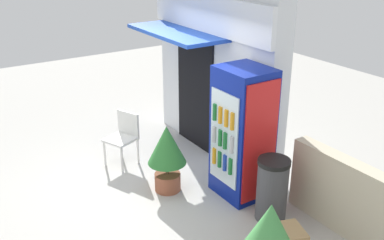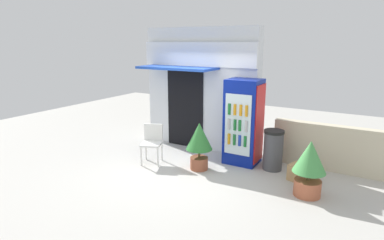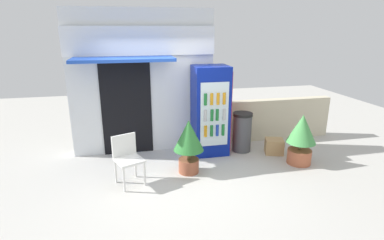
{
  "view_description": "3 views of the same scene",
  "coord_description": "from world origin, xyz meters",
  "px_view_note": "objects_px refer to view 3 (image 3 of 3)",
  "views": [
    {
      "loc": [
        5.4,
        -2.6,
        3.57
      ],
      "look_at": [
        0.32,
        0.71,
        1.03
      ],
      "focal_mm": 41.42,
      "sensor_mm": 36.0,
      "label": 1
    },
    {
      "loc": [
        3.54,
        -5.49,
        2.73
      ],
      "look_at": [
        0.04,
        0.47,
        1.03
      ],
      "focal_mm": 29.88,
      "sensor_mm": 36.0,
      "label": 2
    },
    {
      "loc": [
        -0.73,
        -4.98,
        2.69
      ],
      "look_at": [
        0.45,
        0.44,
        0.99
      ],
      "focal_mm": 28.38,
      "sensor_mm": 36.0,
      "label": 3
    }
  ],
  "objects_px": {
    "drink_cooler": "(211,111)",
    "cardboard_box": "(274,146)",
    "potted_plant_near_shop": "(189,141)",
    "potted_plant_curbside": "(301,136)",
    "trash_bin": "(242,132)",
    "plastic_chair": "(127,156)"
  },
  "relations": [
    {
      "from": "plastic_chair",
      "to": "potted_plant_near_shop",
      "type": "bearing_deg",
      "value": 8.09
    },
    {
      "from": "potted_plant_near_shop",
      "to": "trash_bin",
      "type": "relative_size",
      "value": 1.18
    },
    {
      "from": "drink_cooler",
      "to": "potted_plant_near_shop",
      "type": "relative_size",
      "value": 1.84
    },
    {
      "from": "trash_bin",
      "to": "cardboard_box",
      "type": "distance_m",
      "value": 0.77
    },
    {
      "from": "drink_cooler",
      "to": "potted_plant_curbside",
      "type": "distance_m",
      "value": 1.93
    },
    {
      "from": "drink_cooler",
      "to": "plastic_chair",
      "type": "height_order",
      "value": "drink_cooler"
    },
    {
      "from": "drink_cooler",
      "to": "cardboard_box",
      "type": "distance_m",
      "value": 1.63
    },
    {
      "from": "potted_plant_near_shop",
      "to": "trash_bin",
      "type": "distance_m",
      "value": 1.62
    },
    {
      "from": "trash_bin",
      "to": "potted_plant_curbside",
      "type": "bearing_deg",
      "value": -44.54
    },
    {
      "from": "potted_plant_near_shop",
      "to": "cardboard_box",
      "type": "bearing_deg",
      "value": 13.69
    },
    {
      "from": "plastic_chair",
      "to": "potted_plant_curbside",
      "type": "distance_m",
      "value": 3.45
    },
    {
      "from": "drink_cooler",
      "to": "plastic_chair",
      "type": "distance_m",
      "value": 2.12
    },
    {
      "from": "potted_plant_curbside",
      "to": "trash_bin",
      "type": "height_order",
      "value": "potted_plant_curbside"
    },
    {
      "from": "drink_cooler",
      "to": "cardboard_box",
      "type": "bearing_deg",
      "value": -14.76
    },
    {
      "from": "potted_plant_near_shop",
      "to": "potted_plant_curbside",
      "type": "height_order",
      "value": "potted_plant_near_shop"
    },
    {
      "from": "potted_plant_near_shop",
      "to": "potted_plant_curbside",
      "type": "bearing_deg",
      "value": -2.3
    },
    {
      "from": "potted_plant_near_shop",
      "to": "trash_bin",
      "type": "xyz_separation_m",
      "value": [
        1.39,
        0.8,
        -0.2
      ]
    },
    {
      "from": "drink_cooler",
      "to": "potted_plant_near_shop",
      "type": "xyz_separation_m",
      "value": [
        -0.66,
        -0.86,
        -0.32
      ]
    },
    {
      "from": "potted_plant_near_shop",
      "to": "drink_cooler",
      "type": "bearing_deg",
      "value": 52.32
    },
    {
      "from": "potted_plant_near_shop",
      "to": "cardboard_box",
      "type": "xyz_separation_m",
      "value": [
        2.04,
        0.5,
        -0.48
      ]
    },
    {
      "from": "drink_cooler",
      "to": "trash_bin",
      "type": "height_order",
      "value": "drink_cooler"
    },
    {
      "from": "potted_plant_near_shop",
      "to": "trash_bin",
      "type": "bearing_deg",
      "value": 30.09
    }
  ]
}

